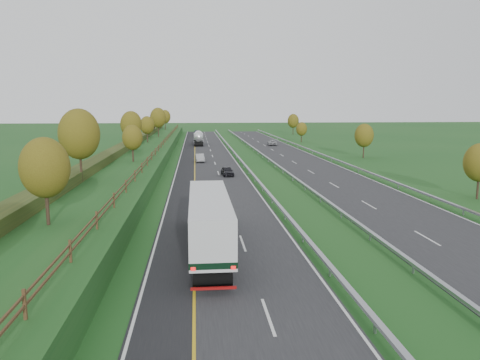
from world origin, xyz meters
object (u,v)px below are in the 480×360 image
object	(u,v)px
car_dark_near	(227,171)
car_oncoming	(272,143)
box_lorry	(209,219)
road_tanker	(199,138)
car_small_far	(197,133)
car_silver_mid	(200,158)

from	to	relation	value
car_dark_near	car_oncoming	size ratio (longest dim) A/B	0.80
box_lorry	car_oncoming	xyz separation A→B (m)	(18.44, 85.79, -1.63)
road_tanker	car_small_far	distance (m)	40.99
road_tanker	box_lorry	bearing A→B (deg)	-89.97
road_tanker	car_dark_near	bearing A→B (deg)	-86.11
box_lorry	car_silver_mid	world-z (taller)	box_lorry
road_tanker	car_small_far	world-z (taller)	road_tanker
box_lorry	car_small_far	bearing A→B (deg)	90.14
car_silver_mid	car_oncoming	size ratio (longest dim) A/B	0.90
car_dark_near	car_silver_mid	distance (m)	17.51
car_oncoming	road_tanker	bearing A→B (deg)	-5.47
road_tanker	car_dark_near	world-z (taller)	road_tanker
box_lorry	car_small_far	distance (m)	130.05
car_small_far	car_oncoming	size ratio (longest dim) A/B	1.09
car_dark_near	car_oncoming	distance (m)	52.91
road_tanker	car_silver_mid	world-z (taller)	road_tanker
car_small_far	car_oncoming	world-z (taller)	car_small_far
car_dark_near	box_lorry	bearing A→B (deg)	-101.16
car_small_far	road_tanker	bearing A→B (deg)	-87.54
road_tanker	car_silver_mid	xyz separation A→B (m)	(-0.07, -36.96, -1.12)
box_lorry	road_tanker	size ratio (longest dim) A/B	1.45
road_tanker	car_silver_mid	bearing A→B (deg)	-90.10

